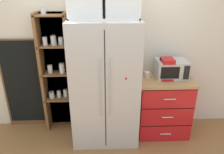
# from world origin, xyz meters

# --- Properties ---
(ground_plane) EXTENTS (10.66, 10.66, 0.00)m
(ground_plane) POSITION_xyz_m (0.00, 0.00, 0.00)
(ground_plane) COLOR olive
(wall_back_cream) EXTENTS (4.97, 0.10, 2.55)m
(wall_back_cream) POSITION_xyz_m (0.00, 0.40, 1.27)
(wall_back_cream) COLOR silver
(wall_back_cream) RESTS_ON ground
(refrigerator) EXTENTS (0.92, 0.71, 1.76)m
(refrigerator) POSITION_xyz_m (0.00, 0.00, 0.88)
(refrigerator) COLOR #B7BABF
(refrigerator) RESTS_ON ground
(pantry_shelf_column) EXTENTS (0.48, 0.27, 1.90)m
(pantry_shelf_column) POSITION_xyz_m (-0.72, 0.29, 0.95)
(pantry_shelf_column) COLOR brown
(pantry_shelf_column) RESTS_ON ground
(counter_cabinet) EXTENTS (0.79, 0.60, 0.91)m
(counter_cabinet) POSITION_xyz_m (0.88, 0.07, 0.46)
(counter_cabinet) COLOR red
(counter_cabinet) RESTS_ON ground
(microwave) EXTENTS (0.44, 0.33, 0.26)m
(microwave) POSITION_xyz_m (0.96, 0.12, 1.04)
(microwave) COLOR #B7BABF
(microwave) RESTS_ON counter_cabinet
(coffee_maker) EXTENTS (0.17, 0.20, 0.31)m
(coffee_maker) POSITION_xyz_m (0.88, 0.07, 1.06)
(coffee_maker) COLOR red
(coffee_maker) RESTS_ON counter_cabinet
(mug_cream) EXTENTS (0.12, 0.08, 0.08)m
(mug_cream) POSITION_xyz_m (0.63, 0.13, 0.95)
(mug_cream) COLOR silver
(mug_cream) RESTS_ON counter_cabinet
(bottle_clear) EXTENTS (0.06, 0.06, 0.30)m
(bottle_clear) POSITION_xyz_m (0.88, 0.16, 1.04)
(bottle_clear) COLOR silver
(bottle_clear) RESTS_ON counter_cabinet
(chalkboard_menu) EXTENTS (0.60, 0.04, 1.45)m
(chalkboard_menu) POSITION_xyz_m (-1.28, 0.33, 0.73)
(chalkboard_menu) COLOR brown
(chalkboard_menu) RESTS_ON ground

